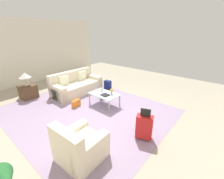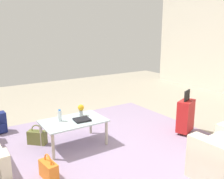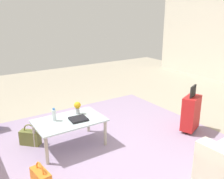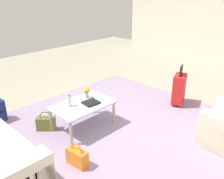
% 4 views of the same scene
% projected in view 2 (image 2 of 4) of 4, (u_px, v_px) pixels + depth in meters
% --- Properties ---
extents(ground_plane, '(12.00, 12.00, 0.00)m').
position_uv_depth(ground_plane, '(109.00, 150.00, 4.13)').
color(ground_plane, '#A89E89').
extents(area_rug, '(5.20, 4.40, 0.01)m').
position_uv_depth(area_rug, '(82.00, 166.00, 3.64)').
color(area_rug, '#9984A3').
rests_on(area_rug, ground).
extents(coffee_table, '(1.06, 0.67, 0.45)m').
position_uv_depth(coffee_table, '(74.00, 124.00, 4.23)').
color(coffee_table, silver).
rests_on(coffee_table, ground).
extents(water_bottle, '(0.06, 0.06, 0.20)m').
position_uv_depth(water_bottle, '(60.00, 116.00, 4.17)').
color(water_bottle, silver).
rests_on(water_bottle, coffee_table).
extents(coffee_table_book, '(0.28, 0.26, 0.03)m').
position_uv_depth(coffee_table_book, '(82.00, 120.00, 4.21)').
color(coffee_table_book, black).
rests_on(coffee_table_book, coffee_table).
extents(flower_vase, '(0.11, 0.11, 0.21)m').
position_uv_depth(flower_vase, '(81.00, 109.00, 4.43)').
color(flower_vase, '#B2B7BC').
rests_on(flower_vase, coffee_table).
extents(suitcase_red, '(0.45, 0.35, 0.85)m').
position_uv_depth(suitcase_red, '(186.00, 115.00, 4.74)').
color(suitcase_red, red).
rests_on(suitcase_red, ground).
extents(handbag_orange, '(0.18, 0.33, 0.36)m').
position_uv_depth(handbag_orange, '(49.00, 170.00, 3.32)').
color(handbag_orange, orange).
rests_on(handbag_orange, ground).
extents(handbag_olive, '(0.33, 0.32, 0.36)m').
position_uv_depth(handbag_olive, '(37.00, 137.00, 4.33)').
color(handbag_olive, olive).
rests_on(handbag_olive, ground).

